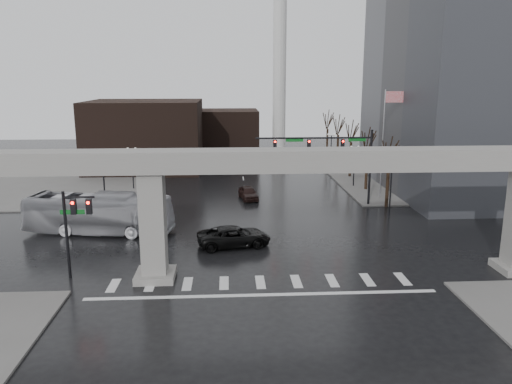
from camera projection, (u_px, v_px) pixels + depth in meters
ground at (259, 276)px, 33.97m from camera, size 160.00×160.00×0.00m
sidewalk_ne at (426, 173)px, 70.44m from camera, size 28.00×36.00×0.15m
sidewalk_nw at (51, 177)px, 67.54m from camera, size 28.00×36.00×0.15m
elevated_guideway at (279, 177)px, 32.51m from camera, size 48.00×2.60×8.70m
office_tower at (493, 7)px, 56.14m from camera, size 22.00×26.00×42.00m
building_far_left at (146, 135)px, 72.94m from camera, size 16.00×14.00×10.00m
building_far_mid at (228, 134)px, 83.57m from camera, size 10.00×10.00×8.00m
smokestack at (279, 77)px, 76.09m from camera, size 3.60×3.60×30.00m
signal_mast_arm at (335, 151)px, 51.47m from camera, size 12.12×0.43×8.00m
signal_left_pole at (74, 220)px, 32.87m from camera, size 2.30×0.30×6.00m
flagpole_assembly at (386, 131)px, 54.55m from camera, size 2.06×0.12×12.00m
lamp_right_0 at (391, 182)px, 47.58m from camera, size 1.22×0.32×5.11m
lamp_right_1 at (354, 159)px, 61.20m from camera, size 1.22×0.32×5.11m
lamp_right_2 at (331, 144)px, 74.82m from camera, size 1.22×0.32×5.11m
lamp_left_0 at (104, 186)px, 46.07m from camera, size 1.22×0.32×5.11m
lamp_left_1 at (132, 161)px, 59.69m from camera, size 1.22×0.32×5.11m
lamp_left_2 at (150, 146)px, 73.31m from camera, size 1.22×0.32×5.11m
tree_right_0 at (388, 181)px, 51.69m from camera, size 1.09×1.58×7.50m
tree_right_1 at (367, 167)px, 59.46m from camera, size 1.09×1.61×7.67m
tree_right_2 at (351, 156)px, 67.24m from camera, size 1.10×1.63×7.85m
tree_right_3 at (338, 147)px, 75.01m from camera, size 1.11×1.66×8.02m
tree_right_4 at (327, 141)px, 82.78m from camera, size 1.12×1.69×8.19m
pickup_truck at (234, 236)px, 39.88m from camera, size 6.26×3.75×1.63m
city_bus at (99, 214)px, 43.02m from camera, size 13.03×5.08×3.54m
far_car at (248, 193)px, 55.36m from camera, size 2.41×4.49×1.45m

